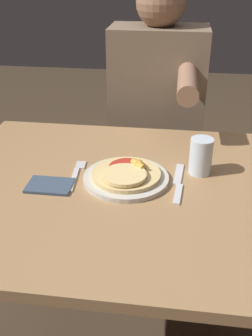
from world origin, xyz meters
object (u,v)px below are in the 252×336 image
Objects in this scene: dining_table at (137,219)px; pizza at (126,174)px; knife at (178,183)px; fork at (77,173)px; person_diner at (157,109)px; drinking_glass at (201,156)px; plate at (126,178)px.

pizza reaches higher than dining_table.
pizza is at bearing -179.08° from knife.
pizza is at bearing -7.57° from fork.
pizza is 1.12× the size of fork.
knife is at bearing -81.00° from person_diner.
dining_table is at bearing -91.05° from person_diner.
fork is at bearing -107.95° from person_diner.
pizza is 0.22m from drinking_glass.
person_diner is at bearing 106.11° from drinking_glass.
pizza is at bearing 144.40° from dining_table.
drinking_glass is at bearing 19.60° from plate.
knife is at bearing -3.39° from fork.
pizza is (0.00, -0.00, 0.02)m from plate.
plate is 1.38× the size of fork.
person_diner reaches higher than plate.
knife is 0.11m from drinking_glass.
pizza is 0.15m from fork.
plate is 0.23m from drinking_glass.
person_diner reaches higher than fork.
person_diner is at bearing 85.68° from pizza.
dining_table is at bearing -148.84° from drinking_glass.
person_diner is (-0.16, 0.55, -0.06)m from drinking_glass.
knife is (0.15, 0.00, -0.02)m from pizza.
drinking_glass is 0.09× the size of person_diner.
plate is 0.20× the size of person_diner.
dining_table is 0.66m from person_diner.
drinking_glass is (0.36, 0.06, 0.05)m from fork.
plate is 0.15m from fork.
fork is 0.37m from drinking_glass.
plate is at bearing -6.15° from fork.
dining_table is 0.16m from knife.
drinking_glass reaches higher than pizza.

